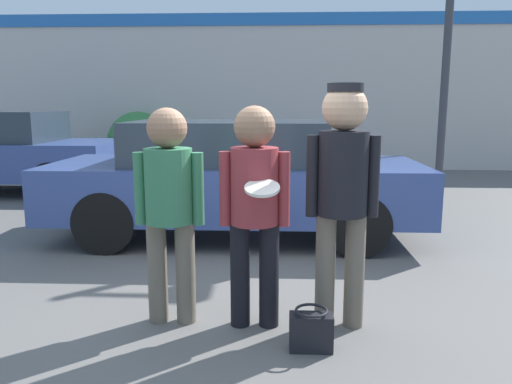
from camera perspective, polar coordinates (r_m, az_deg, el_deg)
name	(u,v)px	position (r m, az deg, el deg)	size (l,w,h in m)	color
ground_plane	(233,305)	(4.35, -2.65, -12.76)	(56.00, 56.00, 0.00)	#5B5956
storefront_building	(264,92)	(12.99, 0.97, 11.38)	(24.00, 0.22, 3.89)	beige
person_left	(169,198)	(3.81, -9.90, -0.66)	(0.53, 0.36, 1.66)	#665B4C
person_middle_with_frisbee	(255,198)	(3.68, -0.16, -0.72)	(0.52, 0.55, 1.67)	black
person_right	(343,182)	(3.71, 9.87, 1.16)	(0.53, 0.36, 1.83)	#665B4C
parked_car_near	(234,178)	(6.33, -2.48, 1.65)	(4.60, 1.85, 1.47)	#334784
shrub	(139,142)	(12.56, -13.27, 5.55)	(1.49, 1.49, 1.49)	#387A3D
handbag	(311,330)	(3.59, 6.31, -15.45)	(0.30, 0.23, 0.30)	black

